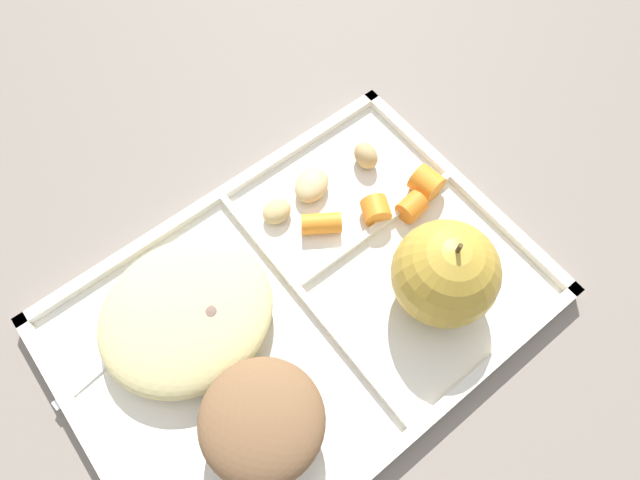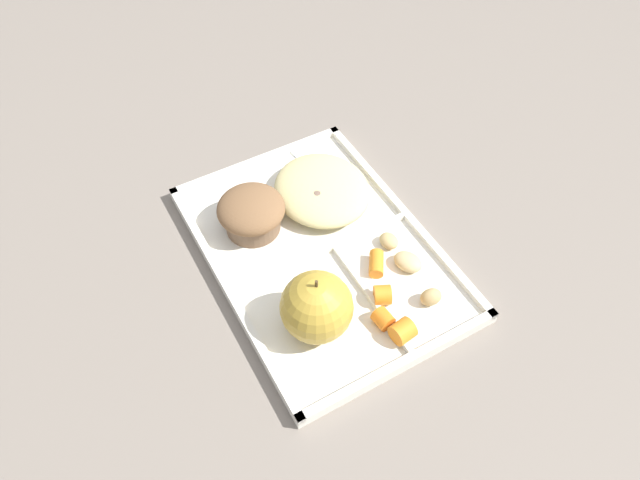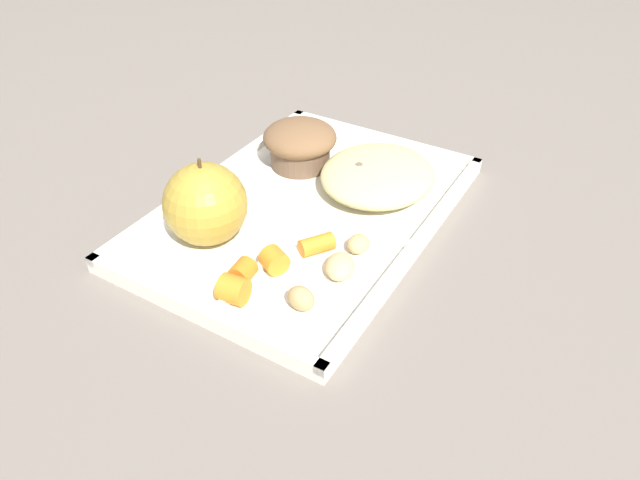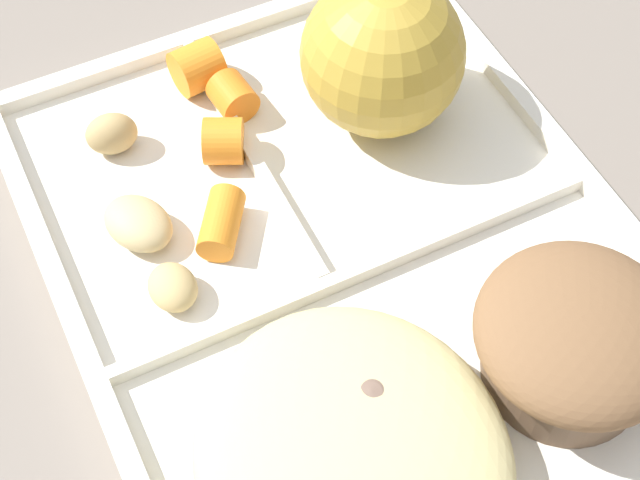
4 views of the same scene
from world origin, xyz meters
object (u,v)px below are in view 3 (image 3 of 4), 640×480
Objects in this scene: lunch_tray at (307,212)px; green_apple at (205,204)px; bran_muffin at (300,143)px; plastic_fork at (402,177)px.

green_apple is at bearing 148.21° from lunch_tray.
lunch_tray is 4.30× the size of bran_muffin.
lunch_tray is at bearing -31.79° from green_apple.
bran_muffin is 0.13m from plastic_fork.
green_apple reaches higher than lunch_tray.
bran_muffin reaches higher than lunch_tray.
plastic_fork is at bearing -30.01° from green_apple.
lunch_tray reaches higher than plastic_fork.
lunch_tray is 0.11m from bran_muffin.
green_apple is 0.25m from plastic_fork.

